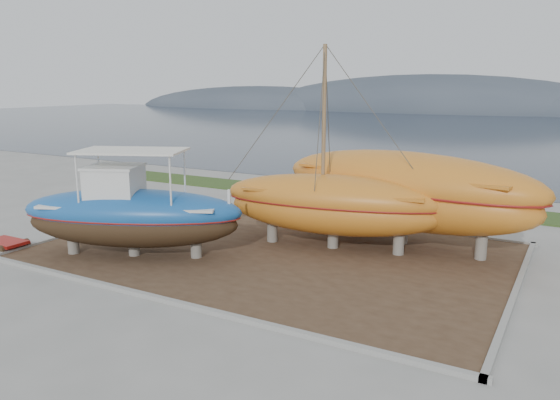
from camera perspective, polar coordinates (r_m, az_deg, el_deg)
The scene contains 11 objects.
ground at distance 18.93m, azimuth -6.96°, elevation -8.62°, with size 140.00×140.00×0.00m, color gray.
dirt_patch at distance 22.08m, azimuth -0.81°, elevation -5.40°, with size 18.00×12.00×0.06m, color #422D1E.
curb_frame at distance 22.07m, azimuth -0.81°, elevation -5.29°, with size 18.60×12.60×0.15m, color gray, non-canonical shape.
grass_strip at distance 32.23m, azimuth 9.49°, elevation 0.05°, with size 44.00×3.00×0.08m, color #284219.
sea at distance 85.14m, azimuth 22.22°, elevation 6.69°, with size 260.00×100.00×0.04m, color #192433, non-canonical shape.
mountain_ridge at distance 139.78m, azimuth 25.19°, elevation 8.21°, with size 200.00×36.00×20.00m, color #333D49, non-canonical shape.
blue_caique at distance 21.77m, azimuth -15.25°, elevation -0.35°, with size 8.64×2.70×4.16m, color #1955A0, non-canonical shape.
white_dinghy at distance 28.32m, azimuth -12.29°, elevation -0.55°, with size 3.68×1.38×1.11m, color silver, non-canonical shape.
orange_sailboat at distance 21.80m, azimuth 5.75°, elevation 5.28°, with size 9.22×2.72×8.09m, color #C46F1E, non-canonical shape.
orange_bare_hull at distance 23.21m, azimuth 12.82°, elevation 0.05°, with size 11.51×3.45×3.77m, color #C46F1E, non-canonical shape.
red_trailer at distance 25.12m, azimuth -26.72°, elevation -4.21°, with size 2.54×1.27×0.36m, color #A01812, non-canonical shape.
Camera 1 is at (10.58, -14.22, 6.66)m, focal length 35.00 mm.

